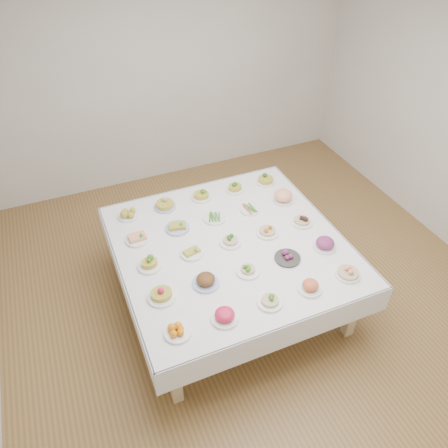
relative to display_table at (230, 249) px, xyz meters
name	(u,v)px	position (x,y,z in m)	size (l,w,h in m)	color
room_envelope	(256,134)	(0.24, 0.05, 1.15)	(5.02, 5.02, 2.81)	olive
display_table	(230,249)	(0.00, 0.00, 0.00)	(2.11, 2.11, 0.75)	white
dish_0	(178,331)	(-0.78, -0.78, 0.10)	(0.21, 0.21, 0.09)	white
dish_1	(225,315)	(-0.40, -0.79, 0.12)	(0.22, 0.22, 0.12)	white
dish_2	(270,300)	(0.01, -0.79, 0.11)	(0.21, 0.21, 0.10)	white
dish_3	(310,286)	(0.39, -0.79, 0.11)	(0.20, 0.20, 0.10)	white
dish_4	(349,271)	(0.78, -0.78, 0.13)	(0.23, 0.23, 0.13)	white
dish_5	(161,292)	(-0.79, -0.38, 0.13)	(0.24, 0.24, 0.14)	white
dish_6	(206,279)	(-0.40, -0.39, 0.13)	(0.23, 0.23, 0.13)	#4C66B2
dish_7	(248,268)	(-0.01, -0.40, 0.12)	(0.21, 0.21, 0.11)	white
dish_8	(288,256)	(0.40, -0.39, 0.11)	(0.23, 0.23, 0.10)	#302D2A
dish_9	(325,244)	(0.79, -0.39, 0.12)	(0.21, 0.21, 0.12)	white
dish_10	(149,262)	(-0.78, 0.00, 0.13)	(0.21, 0.21, 0.13)	white
dish_11	(192,252)	(-0.38, 0.01, 0.10)	(0.21, 0.21, 0.09)	white
dish_12	(231,240)	(0.01, 0.01, 0.11)	(0.20, 0.20, 0.10)	white
dish_13	(267,230)	(0.39, 0.00, 0.12)	(0.22, 0.22, 0.11)	white
dish_14	(302,219)	(0.78, 0.00, 0.12)	(0.21, 0.21, 0.12)	white
dish_15	(137,237)	(-0.79, 0.39, 0.11)	(0.23, 0.23, 0.11)	white
dish_16	(177,226)	(-0.39, 0.40, 0.11)	(0.23, 0.23, 0.10)	#4C66B2
dish_17	(215,218)	(0.00, 0.40, 0.09)	(0.22, 0.22, 0.05)	white
dish_18	(250,209)	(0.39, 0.39, 0.09)	(0.21, 0.21, 0.05)	white
dish_19	(283,196)	(0.79, 0.40, 0.13)	(0.21, 0.21, 0.13)	white
dish_20	(128,213)	(-0.79, 0.78, 0.11)	(0.21, 0.21, 0.10)	white
dish_21	(165,203)	(-0.40, 0.78, 0.13)	(0.24, 0.23, 0.14)	#4C66B2
dish_22	(201,194)	(0.01, 0.79, 0.12)	(0.21, 0.21, 0.12)	white
dish_23	(235,187)	(0.40, 0.78, 0.11)	(0.20, 0.20, 0.11)	white
dish_24	(266,178)	(0.78, 0.78, 0.13)	(0.24, 0.23, 0.14)	white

